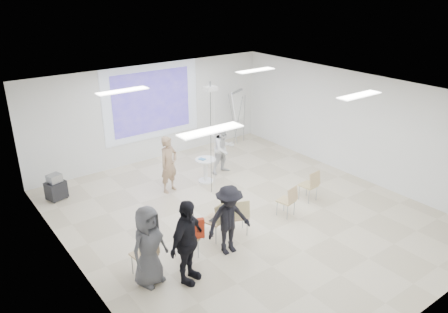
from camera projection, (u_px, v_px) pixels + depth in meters
floor at (243, 215)px, 10.74m from camera, size 8.00×9.00×0.10m
ceiling at (246, 92)px, 9.56m from camera, size 8.00×9.00×0.10m
wall_back at (152, 112)px, 13.52m from camera, size 8.00×0.10×3.00m
wall_left at (72, 208)px, 7.90m from camera, size 0.10×9.00×3.00m
wall_right at (355, 125)px, 12.40m from camera, size 0.10×9.00×3.00m
projection_halo at (152, 102)px, 13.34m from camera, size 3.20×0.01×2.30m
projection_image at (152, 102)px, 13.33m from camera, size 2.60×0.01×1.90m
pedestal_table at (206, 169)px, 12.25m from camera, size 0.72×0.72×0.71m
player_left at (169, 161)px, 11.54m from camera, size 0.74×0.59×1.76m
player_right at (224, 146)px, 12.69m from camera, size 0.83×0.67×1.66m
controller_left at (169, 147)px, 11.72m from camera, size 0.07×0.12×0.04m
controller_right at (214, 136)px, 12.66m from camera, size 0.04×0.12×0.04m
chair_far_left at (146, 252)px, 8.27m from camera, size 0.48×0.51×0.91m
chair_left_mid at (189, 234)px, 8.85m from camera, size 0.56×0.58×0.92m
chair_left_inner at (217, 218)px, 9.46m from camera, size 0.55×0.57×0.92m
chair_center at (239, 214)px, 9.64m from camera, size 0.55×0.57×0.88m
chair_right_inner at (289, 199)px, 10.42m from camera, size 0.44×0.47×0.79m
chair_right_far at (311, 183)px, 11.14m from camera, size 0.43×0.46×0.84m
red_jacket at (193, 229)px, 8.69m from camera, size 0.45×0.25×0.42m
laptop at (214, 218)px, 9.54m from camera, size 0.39×0.33×0.03m
audience_left at (187, 237)px, 7.98m from camera, size 1.32×1.12×1.95m
audience_mid at (229, 216)px, 8.90m from camera, size 1.18×0.72×1.73m
audience_outer at (148, 242)px, 7.97m from camera, size 1.00×0.80×1.79m
flipchart_easel at (238, 105)px, 14.65m from camera, size 0.76×0.61×1.90m
av_cart at (56, 188)px, 11.30m from camera, size 0.55×0.49×0.70m
ceiling_projector at (211, 94)px, 10.86m from camera, size 0.30×0.25×3.00m
fluor_panel_nw at (123, 91)px, 9.97m from camera, size 1.20×0.30×0.02m
fluor_panel_ne at (256, 70)px, 12.18m from camera, size 1.20×0.30×0.02m
fluor_panel_sw at (211, 130)px, 7.37m from camera, size 1.20×0.30×0.02m
fluor_panel_se at (359, 95)px, 9.59m from camera, size 1.20×0.30×0.02m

